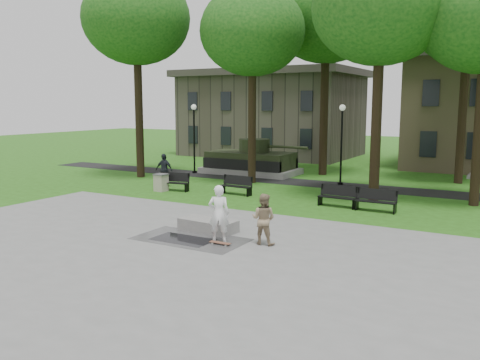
% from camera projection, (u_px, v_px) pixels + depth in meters
% --- Properties ---
extents(ground, '(120.00, 120.00, 0.00)m').
position_uv_depth(ground, '(225.00, 227.00, 19.81)').
color(ground, '#244F12').
rests_on(ground, ground).
extents(plaza, '(22.00, 16.00, 0.02)m').
position_uv_depth(plaza, '(140.00, 261.00, 15.51)').
color(plaza, gray).
rests_on(plaza, ground).
extents(footpath, '(44.00, 2.60, 0.01)m').
position_uv_depth(footpath, '(330.00, 185.00, 30.11)').
color(footpath, black).
rests_on(footpath, ground).
extents(building_left, '(15.00, 10.00, 7.20)m').
position_uv_depth(building_left, '(272.00, 116.00, 47.43)').
color(building_left, '#4C443D').
rests_on(building_left, ground).
extents(tree_0, '(6.80, 6.80, 12.97)m').
position_uv_depth(tree_0, '(136.00, 19.00, 31.93)').
color(tree_0, black).
rests_on(tree_0, ground).
extents(tree_1, '(6.20, 6.20, 11.63)m').
position_uv_depth(tree_1, '(252.00, 32.00, 29.70)').
color(tree_1, black).
rests_on(tree_1, ground).
extents(tree_2, '(6.60, 6.60, 12.16)m').
position_uv_depth(tree_2, '(381.00, 7.00, 24.01)').
color(tree_2, black).
rests_on(tree_2, ground).
extents(tree_4, '(7.20, 7.20, 13.50)m').
position_uv_depth(tree_4, '(326.00, 16.00, 32.99)').
color(tree_4, black).
rests_on(tree_4, ground).
extents(tree_5, '(6.40, 6.40, 12.44)m').
position_uv_depth(tree_5, '(469.00, 18.00, 29.36)').
color(tree_5, black).
rests_on(tree_5, ground).
extents(lamp_left, '(0.36, 0.36, 4.73)m').
position_uv_depth(lamp_left, '(194.00, 133.00, 34.86)').
color(lamp_left, black).
rests_on(lamp_left, ground).
extents(lamp_mid, '(0.36, 0.36, 4.73)m').
position_uv_depth(lamp_mid, '(342.00, 138.00, 29.71)').
color(lamp_mid, black).
rests_on(lamp_mid, ground).
extents(tank_monument, '(7.45, 3.40, 2.40)m').
position_uv_depth(tank_monument, '(251.00, 161.00, 34.87)').
color(tank_monument, gray).
rests_on(tank_monument, ground).
extents(puddle, '(2.20, 1.20, 0.00)m').
position_uv_depth(puddle, '(183.00, 240.00, 17.91)').
color(puddle, black).
rests_on(puddle, plaza).
extents(concrete_block, '(2.27, 1.17, 0.45)m').
position_uv_depth(concrete_block, '(208.00, 225.00, 19.08)').
color(concrete_block, gray).
rests_on(concrete_block, plaza).
extents(skateboard, '(0.78, 0.21, 0.07)m').
position_uv_depth(skateboard, '(220.00, 244.00, 17.28)').
color(skateboard, brown).
rests_on(skateboard, plaza).
extents(skateboarder, '(0.86, 0.74, 2.00)m').
position_uv_depth(skateboarder, '(219.00, 214.00, 17.49)').
color(skateboarder, white).
rests_on(skateboarder, plaza).
extents(friend_watching, '(0.90, 0.73, 1.76)m').
position_uv_depth(friend_watching, '(263.00, 219.00, 17.20)').
color(friend_watching, '#937D5F').
rests_on(friend_watching, plaza).
extents(pedestrian_walker, '(1.15, 0.54, 1.91)m').
position_uv_depth(pedestrian_walker, '(164.00, 170.00, 29.54)').
color(pedestrian_walker, '#20232A').
rests_on(pedestrian_walker, ground).
extents(park_bench_0, '(1.85, 0.80, 1.00)m').
position_uv_depth(park_bench_0, '(174.00, 181.00, 28.04)').
color(park_bench_0, black).
rests_on(park_bench_0, ground).
extents(park_bench_1, '(1.82, 0.63, 1.00)m').
position_uv_depth(park_bench_1, '(237.00, 185.00, 26.86)').
color(park_bench_1, black).
rests_on(park_bench_1, ground).
extents(park_bench_2, '(1.82, 0.62, 1.00)m').
position_uv_depth(park_bench_2, '(338.00, 196.00, 23.68)').
color(park_bench_2, black).
rests_on(park_bench_2, ground).
extents(park_bench_3, '(1.80, 0.52, 1.00)m').
position_uv_depth(park_bench_3, '(376.00, 200.00, 22.63)').
color(park_bench_3, black).
rests_on(park_bench_3, ground).
extents(trash_bin, '(0.69, 0.69, 0.96)m').
position_uv_depth(trash_bin, '(161.00, 182.00, 27.90)').
color(trash_bin, '#BAAE99').
rests_on(trash_bin, ground).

